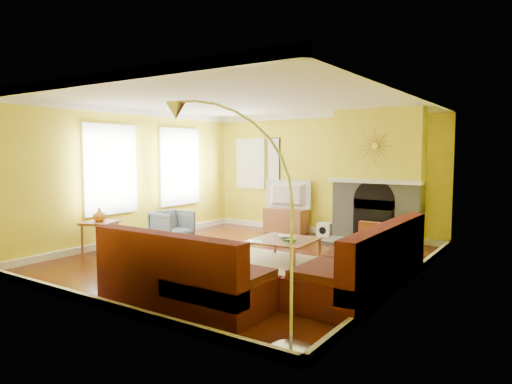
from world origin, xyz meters
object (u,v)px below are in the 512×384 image
Objects in this scene: sectional_sofa at (276,251)px; side_table at (100,238)px; media_console at (286,220)px; coffee_table at (284,250)px; armchair at (172,226)px; arc_lamp at (234,221)px.

sectional_sofa is 6.03× the size of side_table.
side_table is (-1.59, -3.87, 0.03)m from media_console.
armchair reaches higher than coffee_table.
media_console is 2.68m from armchair.
sectional_sofa reaches higher than media_console.
arc_lamp is at bearing -70.20° from sectional_sofa.
armchair is at bearing 158.33° from sectional_sofa.
media_console reaches higher than coffee_table.
armchair is at bearing -120.06° from media_console.
sectional_sofa reaches higher than side_table.
sectional_sofa is 1.54× the size of arc_lamp.
media_console is at bearing 119.39° from coffee_table.
arc_lamp is at bearing -68.18° from coffee_table.
armchair is (-1.34, -2.32, 0.05)m from media_console.
coffee_table is 1.39× the size of armchair.
armchair is 5.15m from arc_lamp.
media_console is at bearing -25.76° from armchair.
coffee_table is 1.00× the size of media_console.
armchair is 1.57m from side_table.
armchair reaches higher than media_console.
media_console is 1.65× the size of side_table.
arc_lamp reaches higher than side_table.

